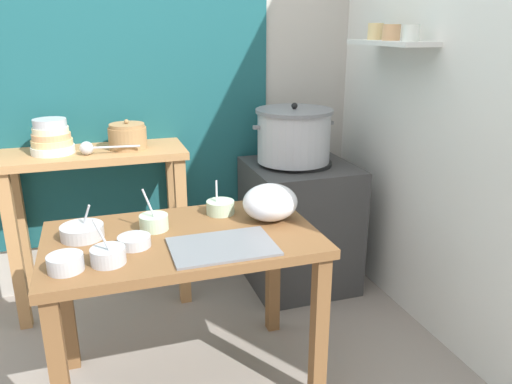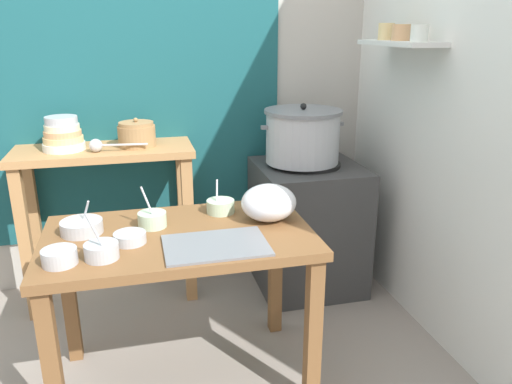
{
  "view_description": "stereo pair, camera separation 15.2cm",
  "coord_description": "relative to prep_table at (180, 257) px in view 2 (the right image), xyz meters",
  "views": [
    {
      "loc": [
        -0.22,
        -1.9,
        1.53
      ],
      "look_at": [
        0.44,
        0.13,
        0.82
      ],
      "focal_mm": 35.02,
      "sensor_mm": 36.0,
      "label": 1
    },
    {
      "loc": [
        -0.07,
        -1.94,
        1.53
      ],
      "look_at": [
        0.44,
        0.13,
        0.82
      ],
      "focal_mm": 35.02,
      "sensor_mm": 36.0,
      "label": 2
    }
  ],
  "objects": [
    {
      "name": "bowl_stack_enamel",
      "position": [
        -0.52,
        0.86,
        0.37
      ],
      "size": [
        0.22,
        0.22,
        0.18
      ],
      "color": "silver",
      "rests_on": "back_shelf_table"
    },
    {
      "name": "back_shelf_table",
      "position": [
        -0.32,
        0.85,
        0.07
      ],
      "size": [
        0.96,
        0.4,
        0.9
      ],
      "color": "#B27F4C",
      "rests_on": "ground"
    },
    {
      "name": "steamer_pot",
      "position": [
        0.79,
        0.74,
        0.32
      ],
      "size": [
        0.49,
        0.44,
        0.34
      ],
      "color": "#B7BABF",
      "rests_on": "stove_block"
    },
    {
      "name": "prep_bowl_2",
      "position": [
        -0.3,
        -0.17,
        0.14
      ],
      "size": [
        0.12,
        0.12,
        0.18
      ],
      "color": "#B7BABF",
      "rests_on": "prep_table"
    },
    {
      "name": "serving_tray",
      "position": [
        0.13,
        -0.17,
        0.12
      ],
      "size": [
        0.4,
        0.28,
        0.01
      ],
      "primitive_type": "cube",
      "color": "slate",
      "rests_on": "prep_table"
    },
    {
      "name": "ground_plane",
      "position": [
        -0.08,
        0.02,
        -0.61
      ],
      "size": [
        9.0,
        9.0,
        0.0
      ],
      "primitive_type": "plane",
      "color": "gray"
    },
    {
      "name": "stove_block",
      "position": [
        0.83,
        0.72,
        -0.23
      ],
      "size": [
        0.6,
        0.61,
        0.78
      ],
      "color": "#383838",
      "rests_on": "ground"
    },
    {
      "name": "prep_table",
      "position": [
        0.0,
        0.0,
        0.0
      ],
      "size": [
        1.1,
        0.66,
        0.72
      ],
      "color": "brown",
      "rests_on": "ground"
    },
    {
      "name": "wall_back",
      "position": [
        0.01,
        1.12,
        0.69
      ],
      "size": [
        4.4,
        0.12,
        2.6
      ],
      "color": "#B2ADA3",
      "rests_on": "ground"
    },
    {
      "name": "wall_right",
      "position": [
        1.32,
        0.22,
        0.69
      ],
      "size": [
        0.3,
        3.2,
        2.6
      ],
      "color": "silver",
      "rests_on": "ground"
    },
    {
      "name": "ladle",
      "position": [
        -0.34,
        0.77,
        0.33
      ],
      "size": [
        0.3,
        0.07,
        0.07
      ],
      "color": "#B7BABF",
      "rests_on": "back_shelf_table"
    },
    {
      "name": "clay_pot",
      "position": [
        -0.13,
        0.85,
        0.36
      ],
      "size": [
        0.2,
        0.2,
        0.16
      ],
      "color": "#A37A4C",
      "rests_on": "back_shelf_table"
    },
    {
      "name": "prep_bowl_4",
      "position": [
        -0.44,
        -0.19,
        0.14
      ],
      "size": [
        0.12,
        0.12,
        0.06
      ],
      "color": "#B7BABF",
      "rests_on": "prep_table"
    },
    {
      "name": "prep_bowl_5",
      "position": [
        -0.2,
        -0.05,
        0.13
      ],
      "size": [
        0.13,
        0.13,
        0.04
      ],
      "color": "#B7BABF",
      "rests_on": "prep_table"
    },
    {
      "name": "prep_bowl_0",
      "position": [
        -0.39,
        0.09,
        0.14
      ],
      "size": [
        0.17,
        0.17,
        0.14
      ],
      "color": "#B7BABF",
      "rests_on": "prep_table"
    },
    {
      "name": "prep_bowl_3",
      "position": [
        -0.1,
        0.09,
        0.15
      ],
      "size": [
        0.12,
        0.12,
        0.18
      ],
      "color": "#B7D1AD",
      "rests_on": "prep_table"
    },
    {
      "name": "plastic_bag",
      "position": [
        0.4,
        0.05,
        0.19
      ],
      "size": [
        0.24,
        0.22,
        0.16
      ],
      "primitive_type": "ellipsoid",
      "color": "white",
      "rests_on": "prep_table"
    },
    {
      "name": "prep_bowl_1",
      "position": [
        0.21,
        0.19,
        0.14
      ],
      "size": [
        0.13,
        0.13,
        0.15
      ],
      "color": "#B7D1AD",
      "rests_on": "prep_table"
    }
  ]
}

